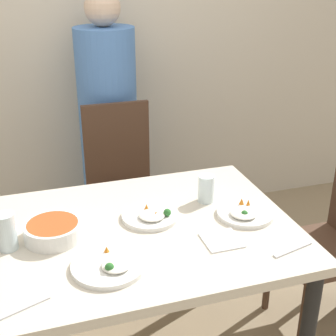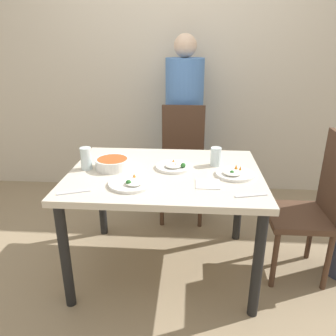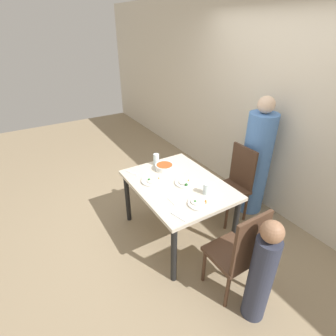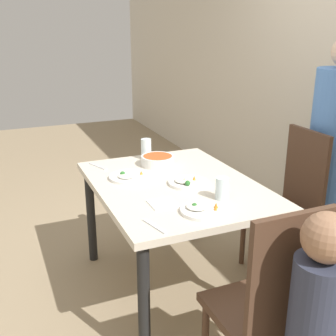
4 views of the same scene
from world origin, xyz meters
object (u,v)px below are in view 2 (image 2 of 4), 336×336
(chair_adult_spot, at_px, (182,160))
(glass_water_tall, at_px, (86,158))
(plate_rice_adult, at_px, (174,166))
(bowl_curry, at_px, (113,163))
(person_adult, at_px, (184,128))
(chair_child_spot, at_px, (313,205))

(chair_adult_spot, distance_m, glass_water_tall, 1.04)
(plate_rice_adult, bearing_deg, glass_water_tall, -174.62)
(chair_adult_spot, distance_m, bowl_curry, 0.93)
(glass_water_tall, bearing_deg, chair_adult_spot, 53.16)
(person_adult, distance_m, bowl_curry, 1.20)
(chair_child_spot, relative_size, plate_rice_adult, 4.14)
(bowl_curry, height_order, plate_rice_adult, bowl_curry)
(chair_adult_spot, distance_m, chair_child_spot, 1.18)
(person_adult, bearing_deg, chair_adult_spot, -90.00)
(plate_rice_adult, height_order, glass_water_tall, glass_water_tall)
(chair_adult_spot, relative_size, plate_rice_adult, 4.14)
(person_adult, xyz_separation_m, glass_water_tall, (-0.60, -1.14, 0.08))
(person_adult, bearing_deg, plate_rice_adult, -91.87)
(bowl_curry, distance_m, glass_water_tall, 0.17)
(chair_adult_spot, bearing_deg, person_adult, 90.00)
(bowl_curry, bearing_deg, person_adult, 68.79)
(chair_child_spot, relative_size, person_adult, 0.63)
(person_adult, distance_m, plate_rice_adult, 1.09)
(chair_child_spot, xyz_separation_m, person_adult, (-0.87, 1.13, 0.20))
(person_adult, height_order, plate_rice_adult, person_adult)
(chair_adult_spot, distance_m, plate_rice_adult, 0.78)
(bowl_curry, bearing_deg, glass_water_tall, -172.98)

